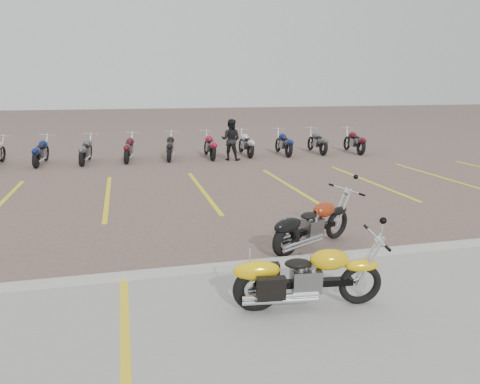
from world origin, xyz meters
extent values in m
plane|color=#6D584E|center=(0.00, 0.00, 0.00)|extent=(100.00, 100.00, 0.00)
cube|color=#9E9B93|center=(0.00, -4.50, 0.01)|extent=(60.00, 5.00, 0.01)
cube|color=#ADAAA3|center=(0.00, -2.00, 0.06)|extent=(60.00, 0.18, 0.12)
cube|color=yellow|center=(-2.30, -4.50, 0.01)|extent=(0.12, 5.00, 0.00)
torus|color=black|center=(0.94, -3.68, 0.31)|extent=(0.63, 0.18, 0.62)
torus|color=black|center=(-0.52, -3.50, 0.31)|extent=(0.67, 0.24, 0.66)
cube|color=black|center=(0.21, -3.59, 0.36)|extent=(1.25, 0.27, 0.10)
cube|color=slate|center=(0.16, -3.58, 0.42)|extent=(0.43, 0.33, 0.32)
ellipsoid|color=#E1B50B|center=(0.47, -3.62, 0.71)|extent=(0.59, 0.37, 0.29)
ellipsoid|color=black|center=(0.04, -3.57, 0.67)|extent=(0.40, 0.29, 0.11)
torus|color=black|center=(1.87, -0.96, 0.30)|extent=(0.60, 0.37, 0.62)
torus|color=black|center=(0.56, -1.63, 0.30)|extent=(0.66, 0.44, 0.65)
cube|color=black|center=(1.21, -1.29, 0.36)|extent=(1.15, 0.66, 0.09)
cube|color=slate|center=(1.17, -1.31, 0.42)|extent=(0.48, 0.43, 0.32)
ellipsoid|color=black|center=(1.45, -1.17, 0.70)|extent=(0.63, 0.52, 0.28)
ellipsoid|color=black|center=(1.06, -1.37, 0.66)|extent=(0.44, 0.39, 0.11)
imported|color=black|center=(2.07, 9.29, 0.84)|extent=(1.02, 0.95, 1.67)
camera|label=1|loc=(-2.19, -9.22, 3.09)|focal=35.00mm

